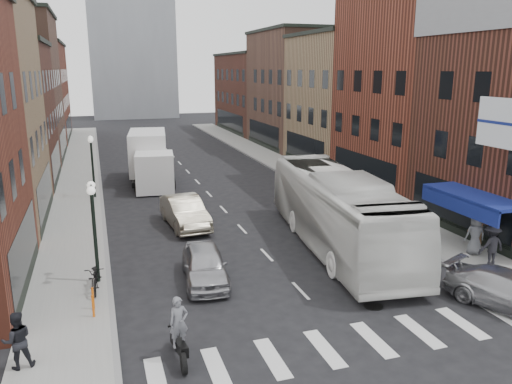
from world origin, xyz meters
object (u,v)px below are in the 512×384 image
billboard_sign (508,125)px  ped_right_b (479,230)px  ped_left_solo (17,340)px  parked_bicycle (95,277)px  bike_rack (93,302)px  curb_car (512,292)px  transit_bus (337,210)px  ped_right_c (475,235)px  streetlamp_far (92,155)px  motorcycle_rider (179,332)px  streetlamp_near (93,214)px  sedan_left_near (205,265)px  box_truck (150,159)px  sedan_left_far (185,212)px  ped_right_a (492,245)px

billboard_sign → ped_right_b: bearing=64.5°
ped_left_solo → ped_right_b: ped_right_b is taller
parked_bicycle → ped_left_solo: bearing=-112.9°
bike_rack → curb_car: curb_car is taller
transit_bus → ped_right_c: (5.31, -3.15, -0.77)m
streetlamp_far → parked_bicycle: (-0.10, -14.75, -2.25)m
motorcycle_rider → ped_right_c: 14.68m
streetlamp_near → bike_rack: bearing=-94.2°
transit_bus → sedan_left_near: 7.24m
box_truck → ped_right_b: size_ratio=4.78×
transit_bus → streetlamp_far: bearing=137.1°
sedan_left_near → ped_left_solo: bearing=-138.3°
billboard_sign → ped_right_c: size_ratio=2.02×
parked_bicycle → billboard_sign: bearing=-8.5°
sedan_left_far → ped_right_a: bearing=-45.7°
streetlamp_far → ped_right_c: bearing=-44.8°
sedan_left_near → ped_right_b: bearing=3.6°
bike_rack → transit_bus: bearing=18.5°
streetlamp_near → motorcycle_rider: streetlamp_near is taller
ped_right_b → ped_right_a: bearing=72.6°
billboard_sign → ped_left_solo: 19.00m
billboard_sign → sedan_left_near: bearing=168.1°
curb_car → ped_right_b: size_ratio=2.51×
motorcycle_rider → ped_right_a: size_ratio=1.12×
bike_rack → motorcycle_rider: motorcycle_rider is taller
ped_right_b → transit_bus: bearing=-14.3°
motorcycle_rider → ped_right_b: 15.43m
sedan_left_far → box_truck: bearing=88.3°
motorcycle_rider → transit_bus: bearing=32.0°
parked_bicycle → ped_left_solo: (-2.10, -4.68, 0.32)m
bike_rack → curb_car: bearing=-15.9°
streetlamp_near → curb_car: bearing=-25.8°
ped_left_solo → ped_right_a: (18.14, 1.98, 0.08)m
billboard_sign → bike_rack: size_ratio=4.62×
sedan_left_far → ped_right_a: (11.35, -9.87, 0.25)m
streetlamp_far → billboard_sign: bearing=-47.6°
ped_right_a → curb_car: bearing=57.8°
sedan_left_near → curb_car: size_ratio=0.90×
streetlamp_near → box_truck: size_ratio=0.46×
sedan_left_near → transit_bus: bearing=22.8°
sedan_left_near → parked_bicycle: sedan_left_near is taller
sedan_left_near → streetlamp_far: bearing=111.7°
sedan_left_near → parked_bicycle: bearing=-177.0°
billboard_sign → motorcycle_rider: (-13.81, -2.80, -5.18)m
box_truck → sedan_left_far: box_truck is taller
ped_right_c → streetlamp_near: bearing=6.6°
bike_rack → sedan_left_near: 4.61m
streetlamp_near → transit_bus: streetlamp_near is taller
ped_right_b → streetlamp_near: bearing=4.2°
streetlamp_near → bike_rack: size_ratio=5.14×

